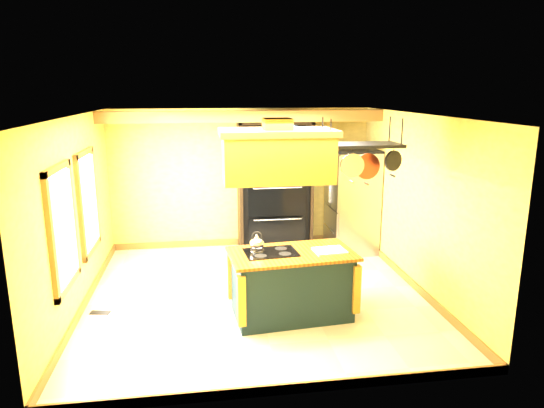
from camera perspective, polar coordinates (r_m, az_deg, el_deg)
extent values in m
plane|color=beige|center=(7.51, -1.87, -10.65)|extent=(5.00, 5.00, 0.00)
plane|color=white|center=(6.86, -2.04, 10.39)|extent=(5.00, 5.00, 0.00)
cube|color=#E4C253|center=(9.50, -3.64, 3.02)|extent=(5.00, 0.02, 2.70)
cube|color=#E4C253|center=(4.70, 1.49, -7.95)|extent=(5.00, 0.02, 2.70)
cube|color=#E4C253|center=(7.24, -22.03, -1.26)|extent=(0.02, 5.00, 2.70)
cube|color=#E4C253|center=(7.74, 16.76, 0.07)|extent=(0.02, 5.00, 2.70)
cube|color=brown|center=(8.56, -3.32, 10.25)|extent=(5.00, 0.15, 0.20)
cube|color=brown|center=(6.47, -23.41, -2.60)|extent=(0.06, 1.06, 1.56)
cube|color=white|center=(6.46, -23.20, -2.60)|extent=(0.02, 0.85, 1.34)
cube|color=brown|center=(7.79, -20.85, 0.21)|extent=(0.06, 1.06, 1.56)
cube|color=white|center=(7.78, -20.67, 0.22)|extent=(0.02, 0.85, 1.34)
cube|color=black|center=(6.72, 2.31, -9.57)|extent=(1.61, 0.98, 0.88)
cube|color=brown|center=(6.55, 2.34, -5.87)|extent=(1.75, 1.08, 0.04)
cube|color=black|center=(6.52, -0.13, -5.72)|extent=(0.74, 0.55, 0.01)
ellipsoid|color=silver|center=(6.55, -1.79, -4.66)|extent=(0.20, 0.20, 0.16)
cube|color=white|center=(6.63, 6.79, -5.45)|extent=(0.45, 0.36, 0.02)
cube|color=gold|center=(6.21, 0.63, 5.37)|extent=(1.38, 0.74, 0.59)
cube|color=brown|center=(6.17, 0.64, 8.43)|extent=(1.47, 0.83, 0.08)
cube|color=gold|center=(6.16, 0.64, 9.05)|extent=(0.35, 0.35, 0.21)
cube|color=black|center=(6.45, 10.41, 6.85)|extent=(1.03, 0.52, 0.04)
cylinder|color=black|center=(6.10, 6.92, 8.26)|extent=(0.02, 0.02, 0.35)
cylinder|color=black|center=(6.79, 13.67, 8.50)|extent=(0.02, 0.02, 0.35)
cylinder|color=black|center=(6.46, 6.55, 5.19)|extent=(0.27, 0.03, 0.27)
cylinder|color=silver|center=(6.34, 9.43, 4.50)|extent=(0.31, 0.03, 0.31)
cylinder|color=#C44731|center=(6.63, 11.14, 4.37)|extent=(0.35, 0.03, 0.35)
cylinder|color=black|center=(6.52, 14.07, 4.96)|extent=(0.27, 0.03, 0.27)
cube|color=#969A9F|center=(9.40, 9.43, 0.35)|extent=(0.80, 0.99, 1.93)
cube|color=#969A9F|center=(8.96, 7.47, 2.55)|extent=(0.03, 0.47, 1.04)
cube|color=#969A9F|center=(9.43, 6.66, 3.12)|extent=(0.03, 0.47, 1.04)
cube|color=#969A9F|center=(9.41, 6.89, -2.82)|extent=(0.03, 0.95, 0.81)
cube|color=black|center=(9.65, 9.22, -5.06)|extent=(0.76, 0.94, 0.06)
cube|color=black|center=(9.54, 0.11, 2.42)|extent=(1.40, 0.06, 2.48)
cube|color=black|center=(9.21, -3.78, 1.99)|extent=(0.06, 0.59, 2.48)
cube|color=black|center=(9.41, 4.40, 2.22)|extent=(0.06, 0.59, 2.48)
cube|color=black|center=(9.25, 0.35, 3.09)|extent=(1.40, 0.59, 0.05)
cube|color=black|center=(9.42, 0.32, -0.89)|extent=(1.28, 0.49, 1.34)
cube|color=black|center=(9.02, 0.65, 0.38)|extent=(1.09, 0.04, 0.59)
cube|color=black|center=(9.17, 0.64, -3.23)|extent=(1.09, 0.04, 0.54)
cube|color=black|center=(9.21, 0.36, 4.74)|extent=(1.28, 0.53, 0.02)
cube|color=black|center=(9.17, 0.36, 6.54)|extent=(1.28, 0.53, 0.02)
cube|color=black|center=(9.14, 0.36, 8.29)|extent=(1.28, 0.53, 0.03)
cylinder|color=white|center=(9.11, -1.75, 4.96)|extent=(0.22, 0.22, 0.07)
cylinder|color=#4162B6|center=(9.17, 2.76, 7.16)|extent=(0.10, 0.10, 0.17)
cube|color=black|center=(7.36, -19.55, -11.95)|extent=(0.30, 0.17, 0.01)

